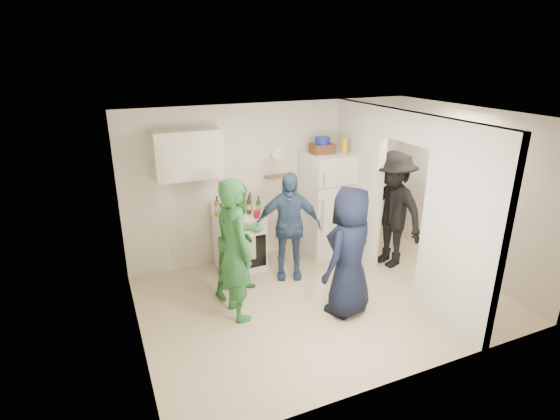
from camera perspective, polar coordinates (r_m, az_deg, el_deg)
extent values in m
plane|color=#CDB290|center=(6.18, 5.55, -11.53)|extent=(4.80, 4.80, 0.00)
plane|color=silver|center=(7.08, -0.76, 3.82)|extent=(4.80, 0.00, 4.80)
plane|color=silver|center=(4.37, 17.01, -7.83)|extent=(4.80, 0.00, 4.80)
plane|color=silver|center=(4.99, -18.94, -4.49)|extent=(0.00, 3.40, 3.40)
plane|color=silver|center=(7.08, 23.19, 2.16)|extent=(0.00, 3.40, 3.40)
plane|color=white|center=(5.33, 6.46, 12.06)|extent=(4.80, 4.80, 0.00)
cube|color=silver|center=(7.13, 10.09, 3.60)|extent=(0.12, 1.20, 2.50)
cube|color=silver|center=(5.54, 22.60, -2.51)|extent=(0.12, 1.20, 2.50)
cube|color=silver|center=(6.04, 16.49, 10.39)|extent=(0.12, 1.00, 0.40)
cube|color=white|center=(6.83, -5.31, -4.16)|extent=(0.73, 0.61, 0.87)
cube|color=silver|center=(6.37, -11.92, 7.10)|extent=(0.95, 0.34, 0.70)
cube|color=white|center=(7.23, 6.16, 0.75)|extent=(0.70, 0.68, 1.71)
cube|color=brown|center=(6.98, 5.52, 7.99)|extent=(0.35, 0.25, 0.15)
cylinder|color=navy|center=(6.95, 5.55, 9.04)|extent=(0.24, 0.24, 0.11)
cylinder|color=yellow|center=(7.00, 8.45, 8.33)|extent=(0.09, 0.09, 0.25)
cylinder|color=white|center=(6.97, -0.33, 7.38)|extent=(0.22, 0.02, 0.22)
cube|color=olive|center=(7.01, -0.60, 4.50)|extent=(0.35, 0.08, 0.03)
cube|color=black|center=(7.10, 22.36, 5.68)|extent=(0.03, 0.70, 0.80)
cube|color=white|center=(7.09, 22.28, 5.67)|extent=(0.04, 0.76, 0.86)
cube|color=white|center=(7.00, 22.51, 8.43)|extent=(0.04, 0.82, 0.18)
cylinder|color=yellow|center=(6.39, -5.86, -0.48)|extent=(0.09, 0.09, 0.25)
cylinder|color=red|center=(6.54, -3.06, -0.54)|extent=(0.09, 0.09, 0.12)
imported|color=#2D7133|center=(5.44, -5.81, -5.18)|extent=(0.49, 0.70, 1.84)
imported|color=#387F38|center=(5.98, -5.29, -3.84)|extent=(0.96, 0.86, 1.63)
imported|color=#3C5B84|center=(6.40, 1.09, -2.09)|extent=(1.04, 0.72, 1.63)
imported|color=black|center=(5.58, 9.05, -5.44)|extent=(0.99, 0.86, 1.70)
imported|color=black|center=(6.96, 14.36, 0.01)|extent=(0.87, 1.29, 1.84)
cylinder|color=olive|center=(6.63, -8.21, 0.51)|extent=(0.08, 0.08, 0.32)
cylinder|color=#1D582A|center=(6.52, -6.69, -0.10)|extent=(0.07, 0.07, 0.25)
cylinder|color=#A5ACB3|center=(6.75, -6.52, 0.80)|extent=(0.07, 0.07, 0.29)
cylinder|color=#59270F|center=(6.59, -5.22, 0.16)|extent=(0.06, 0.06, 0.25)
cylinder|color=#A9AFBB|center=(6.80, -5.14, 1.10)|extent=(0.07, 0.07, 0.32)
cylinder|color=#193914|center=(6.67, -4.08, 0.69)|extent=(0.07, 0.07, 0.30)
cylinder|color=olive|center=(6.83, -3.94, 1.12)|extent=(0.07, 0.07, 0.29)
cylinder|color=#B2B7BF|center=(6.43, -7.69, -0.32)|extent=(0.08, 0.08, 0.28)
cylinder|color=#4D260D|center=(6.71, -5.38, 0.84)|extent=(0.07, 0.07, 0.32)
cylinder|color=#1F5D28|center=(6.63, -2.84, 0.59)|extent=(0.06, 0.06, 0.30)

